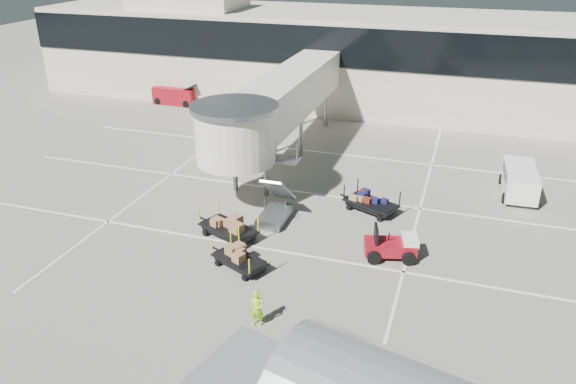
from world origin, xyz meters
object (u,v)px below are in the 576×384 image
Objects in this scene: box_cart_far at (227,228)px; baggage_tug at (392,246)px; ground_worker at (257,308)px; suitcase_cart at (371,204)px; minivan at (520,178)px; belt_loader at (176,96)px; box_cart_near at (241,260)px.

baggage_tug is at bearing 27.14° from box_cart_far.
ground_worker is (4.08, -6.25, 0.27)m from box_cart_far.
minivan is at bearing 56.99° from suitcase_cart.
belt_loader is (-21.17, 16.29, 0.27)m from suitcase_cart.
box_cart_far is 0.85× the size of minivan.
belt_loader reaches higher than baggage_tug.
suitcase_cart is 26.72m from belt_loader.
minivan is at bearing -19.52° from belt_loader.
belt_loader is (-29.11, 11.08, -0.21)m from minivan.
baggage_tug is 0.63× the size of belt_loader.
box_cart_near is at bearing -136.68° from minivan.
ground_worker is (-4.28, -6.91, 0.22)m from baggage_tug.
baggage_tug reaches higher than suitcase_cart.
box_cart_far is at bearing -54.41° from belt_loader.
box_cart_near is at bearing -97.23° from suitcase_cart.
suitcase_cart is 1.12× the size of box_cart_near.
baggage_tug is 11.51m from minivan.
box_cart_far reaches higher than box_cart_near.
belt_loader reaches higher than box_cart_far.
suitcase_cart is 0.82× the size of minivan.
minivan reaches higher than suitcase_cart.
suitcase_cart is 9.51m from minivan.
ground_worker is at bearing -34.38° from box_cart_near.
baggage_tug reaches higher than box_cart_near.
belt_loader is at bearing 117.23° from ground_worker.
minivan is at bearing 51.26° from ground_worker.
minivan is (7.94, 5.21, 0.48)m from suitcase_cart.
belt_loader is at bearing 148.81° from box_cart_near.
minivan is 31.15m from belt_loader.
minivan reaches higher than box_cart_far.
suitcase_cart is 0.85× the size of belt_loader.
minivan reaches higher than box_cart_near.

